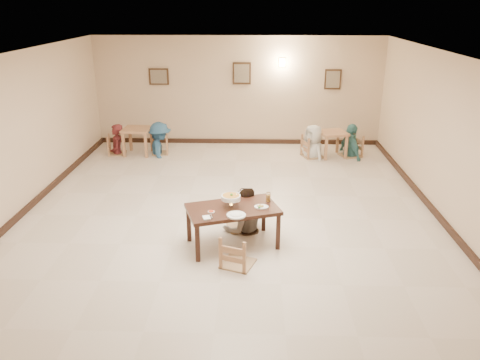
{
  "coord_description": "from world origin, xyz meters",
  "views": [
    {
      "loc": [
        0.48,
        -8.06,
        3.87
      ],
      "look_at": [
        0.23,
        -0.47,
        0.95
      ],
      "focal_mm": 35.0,
      "sensor_mm": 36.0,
      "label": 1
    }
  ],
  "objects_px": {
    "drink_glass": "(268,197)",
    "bg_table_right": "(333,137)",
    "bg_chair_lr": "(159,137)",
    "curry_warmer": "(231,197)",
    "chair_near": "(238,236)",
    "bg_diner_a": "(115,124)",
    "bg_diner_d": "(353,124)",
    "main_diner": "(244,188)",
    "bg_chair_ll": "(116,136)",
    "main_table": "(233,212)",
    "bg_diner_b": "(158,122)",
    "chair_far": "(242,199)",
    "bg_chair_rr": "(351,136)",
    "bg_diner_c": "(314,125)",
    "bg_chair_rl": "(314,137)",
    "bg_table_left": "(137,133)"
  },
  "relations": [
    {
      "from": "bg_table_right",
      "to": "bg_diner_a",
      "type": "xyz_separation_m",
      "value": [
        -5.73,
        0.01,
        0.27
      ]
    },
    {
      "from": "main_table",
      "to": "chair_far",
      "type": "bearing_deg",
      "value": 60.1
    },
    {
      "from": "drink_glass",
      "to": "main_diner",
      "type": "bearing_deg",
      "value": 143.99
    },
    {
      "from": "bg_diner_c",
      "to": "drink_glass",
      "type": "bearing_deg",
      "value": -44.81
    },
    {
      "from": "bg_table_left",
      "to": "bg_chair_lr",
      "type": "distance_m",
      "value": 0.59
    },
    {
      "from": "bg_table_right",
      "to": "chair_near",
      "type": "bearing_deg",
      "value": -112.39
    },
    {
      "from": "chair_near",
      "to": "curry_warmer",
      "type": "relative_size",
      "value": 2.83
    },
    {
      "from": "bg_chair_lr",
      "to": "drink_glass",
      "type": "bearing_deg",
      "value": 22.02
    },
    {
      "from": "curry_warmer",
      "to": "bg_diner_a",
      "type": "bearing_deg",
      "value": 124.17
    },
    {
      "from": "bg_table_right",
      "to": "bg_diner_b",
      "type": "xyz_separation_m",
      "value": [
        -4.59,
        0.07,
        0.32
      ]
    },
    {
      "from": "bg_table_left",
      "to": "drink_glass",
      "type": "bearing_deg",
      "value": -54.16
    },
    {
      "from": "bg_chair_ll",
      "to": "bg_diner_d",
      "type": "relative_size",
      "value": 0.56
    },
    {
      "from": "chair_near",
      "to": "bg_chair_rl",
      "type": "relative_size",
      "value": 0.93
    },
    {
      "from": "main_table",
      "to": "bg_diner_c",
      "type": "distance_m",
      "value": 5.21
    },
    {
      "from": "chair_far",
      "to": "bg_chair_rl",
      "type": "xyz_separation_m",
      "value": [
        1.75,
        4.17,
        -0.01
      ]
    },
    {
      "from": "bg_diner_a",
      "to": "bg_chair_rl",
      "type": "bearing_deg",
      "value": 74.21
    },
    {
      "from": "main_diner",
      "to": "bg_table_right",
      "type": "relative_size",
      "value": 1.97
    },
    {
      "from": "bg_diner_a",
      "to": "bg_diner_d",
      "type": "xyz_separation_m",
      "value": [
        6.24,
        0.04,
        0.06
      ]
    },
    {
      "from": "main_table",
      "to": "bg_chair_lr",
      "type": "relative_size",
      "value": 1.83
    },
    {
      "from": "bg_chair_ll",
      "to": "bg_diner_a",
      "type": "height_order",
      "value": "bg_diner_a"
    },
    {
      "from": "drink_glass",
      "to": "bg_table_right",
      "type": "distance_m",
      "value": 4.97
    },
    {
      "from": "chair_near",
      "to": "curry_warmer",
      "type": "distance_m",
      "value": 0.76
    },
    {
      "from": "bg_table_left",
      "to": "bg_chair_rr",
      "type": "relative_size",
      "value": 0.69
    },
    {
      "from": "curry_warmer",
      "to": "drink_glass",
      "type": "distance_m",
      "value": 0.67
    },
    {
      "from": "drink_glass",
      "to": "bg_diner_d",
      "type": "bearing_deg",
      "value": 63.83
    },
    {
      "from": "bg_chair_lr",
      "to": "bg_chair_rr",
      "type": "relative_size",
      "value": 0.85
    },
    {
      "from": "bg_chair_lr",
      "to": "bg_chair_rl",
      "type": "height_order",
      "value": "bg_chair_rl"
    },
    {
      "from": "main_diner",
      "to": "bg_chair_lr",
      "type": "relative_size",
      "value": 1.77
    },
    {
      "from": "bg_chair_rr",
      "to": "bg_diner_b",
      "type": "height_order",
      "value": "bg_diner_b"
    },
    {
      "from": "drink_glass",
      "to": "chair_near",
      "type": "bearing_deg",
      "value": -118.1
    },
    {
      "from": "bg_table_right",
      "to": "bg_chair_lr",
      "type": "relative_size",
      "value": 0.9
    },
    {
      "from": "chair_near",
      "to": "bg_table_right",
      "type": "relative_size",
      "value": 1.23
    },
    {
      "from": "bg_chair_ll",
      "to": "bg_chair_rr",
      "type": "height_order",
      "value": "bg_chair_rr"
    },
    {
      "from": "main_diner",
      "to": "curry_warmer",
      "type": "height_order",
      "value": "main_diner"
    },
    {
      "from": "main_table",
      "to": "bg_diner_b",
      "type": "relative_size",
      "value": 0.96
    },
    {
      "from": "bg_diner_d",
      "to": "bg_diner_b",
      "type": "bearing_deg",
      "value": 72.0
    },
    {
      "from": "curry_warmer",
      "to": "bg_table_right",
      "type": "relative_size",
      "value": 0.44
    },
    {
      "from": "curry_warmer",
      "to": "bg_diner_d",
      "type": "relative_size",
      "value": 0.2
    },
    {
      "from": "bg_chair_ll",
      "to": "bg_diner_c",
      "type": "xyz_separation_m",
      "value": [
        5.23,
        -0.06,
        0.37
      ]
    },
    {
      "from": "main_table",
      "to": "drink_glass",
      "type": "distance_m",
      "value": 0.67
    },
    {
      "from": "chair_near",
      "to": "curry_warmer",
      "type": "xyz_separation_m",
      "value": [
        -0.13,
        0.66,
        0.36
      ]
    },
    {
      "from": "curry_warmer",
      "to": "bg_table_left",
      "type": "bearing_deg",
      "value": 119.26
    },
    {
      "from": "main_diner",
      "to": "bg_diner_a",
      "type": "xyz_separation_m",
      "value": [
        -3.52,
        4.34,
        0.01
      ]
    },
    {
      "from": "main_diner",
      "to": "bg_chair_ll",
      "type": "relative_size",
      "value": 1.64
    },
    {
      "from": "main_diner",
      "to": "bg_diner_d",
      "type": "bearing_deg",
      "value": -140.15
    },
    {
      "from": "bg_chair_rr",
      "to": "bg_diner_a",
      "type": "bearing_deg",
      "value": -111.54
    },
    {
      "from": "main_table",
      "to": "chair_far",
      "type": "height_order",
      "value": "chair_far"
    },
    {
      "from": "chair_near",
      "to": "bg_table_right",
      "type": "xyz_separation_m",
      "value": [
        2.28,
        5.54,
        0.04
      ]
    },
    {
      "from": "bg_chair_lr",
      "to": "bg_diner_d",
      "type": "distance_m",
      "value": 5.11
    },
    {
      "from": "bg_diner_b",
      "to": "main_table",
      "type": "bearing_deg",
      "value": -174.36
    }
  ]
}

